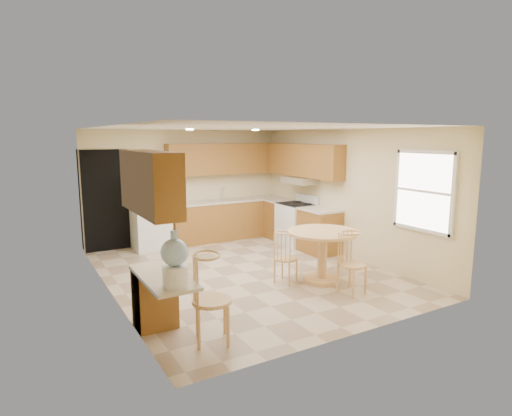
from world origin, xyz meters
TOP-DOWN VIEW (x-y plane):
  - floor at (0.00, 0.00)m, footprint 5.50×5.50m
  - ceiling at (0.00, 0.00)m, footprint 4.50×5.50m
  - wall_back at (0.00, 2.75)m, footprint 4.50×0.02m
  - wall_front at (0.00, -2.75)m, footprint 4.50×0.02m
  - wall_left at (-2.25, 0.00)m, footprint 0.02×5.50m
  - wall_right at (2.25, 0.00)m, footprint 0.02×5.50m
  - doorway at (-1.75, 2.73)m, footprint 0.90×0.02m
  - base_cab_back at (0.88, 2.45)m, footprint 2.75×0.60m
  - counter_back at (0.88, 2.45)m, footprint 2.75×0.63m
  - base_cab_right_a at (1.95, 1.85)m, footprint 0.60×0.59m
  - counter_right_a at (1.95, 1.85)m, footprint 0.63×0.59m
  - base_cab_right_b at (1.95, 0.40)m, footprint 0.60×0.80m
  - counter_right_b at (1.95, 0.40)m, footprint 0.63×0.80m
  - upper_cab_back at (0.88, 2.58)m, footprint 2.75×0.33m
  - upper_cab_right at (2.08, 1.21)m, footprint 0.33×2.42m
  - upper_cab_left at (-2.08, -1.60)m, footprint 0.33×1.40m
  - sink at (0.85, 2.45)m, footprint 0.78×0.44m
  - range_hood at (2.00, 1.18)m, footprint 0.50×0.76m
  - desk_pedestal at (-2.00, -1.32)m, footprint 0.48×0.42m
  - desk_top at (-2.00, -1.70)m, footprint 0.50×1.20m
  - window at (2.23, -1.85)m, footprint 0.06×1.12m
  - can_light_a at (-0.50, 1.20)m, footprint 0.14×0.14m
  - can_light_b at (0.90, 1.20)m, footprint 0.14×0.14m
  - refrigerator at (-0.95, 2.40)m, footprint 0.73×0.71m
  - stove at (1.92, 1.18)m, footprint 0.65×0.76m
  - dining_table at (0.87, -1.03)m, footprint 1.15×1.15m
  - chair_table_a at (0.32, -0.86)m, footprint 0.37×0.48m
  - chair_table_b at (0.92, -1.77)m, footprint 0.41×0.42m
  - chair_desk at (-1.55, -2.15)m, footprint 0.46×0.59m
  - water_crock at (-2.00, -2.12)m, footprint 0.30×0.30m

SIDE VIEW (x-z plane):
  - floor at x=0.00m, z-range 0.00..0.00m
  - desk_pedestal at x=-2.00m, z-range 0.00..0.72m
  - base_cab_back at x=0.88m, z-range 0.00..0.87m
  - base_cab_right_a at x=1.95m, z-range 0.00..0.87m
  - base_cab_right_b at x=1.95m, z-range 0.00..0.87m
  - stove at x=1.92m, z-range -0.08..1.01m
  - chair_table_a at x=0.32m, z-range 0.09..0.93m
  - dining_table at x=0.87m, z-range 0.13..0.98m
  - chair_table_b at x=0.92m, z-range 0.10..1.03m
  - chair_desk at x=-1.55m, z-range 0.11..1.15m
  - desk_top at x=-2.00m, z-range 0.73..0.77m
  - refrigerator at x=-0.95m, z-range 0.00..1.66m
  - counter_back at x=0.88m, z-range 0.87..0.91m
  - counter_right_a at x=1.95m, z-range 0.87..0.91m
  - counter_right_b at x=1.95m, z-range 0.87..0.91m
  - sink at x=0.85m, z-range 0.91..0.92m
  - water_crock at x=-2.00m, z-range 0.74..1.35m
  - doorway at x=-1.75m, z-range 0.00..2.10m
  - wall_back at x=0.00m, z-range 0.00..2.50m
  - wall_front at x=0.00m, z-range 0.00..2.50m
  - wall_left at x=-2.25m, z-range 0.00..2.50m
  - wall_right at x=2.25m, z-range 0.00..2.50m
  - range_hood at x=2.00m, z-range 1.35..1.49m
  - window at x=2.23m, z-range 0.85..2.15m
  - upper_cab_back at x=0.88m, z-range 1.50..2.20m
  - upper_cab_right at x=2.08m, z-range 1.50..2.20m
  - upper_cab_left at x=-2.08m, z-range 1.50..2.20m
  - can_light_a at x=-0.50m, z-range 2.48..2.49m
  - can_light_b at x=0.90m, z-range 2.48..2.49m
  - ceiling at x=0.00m, z-range 2.49..2.51m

